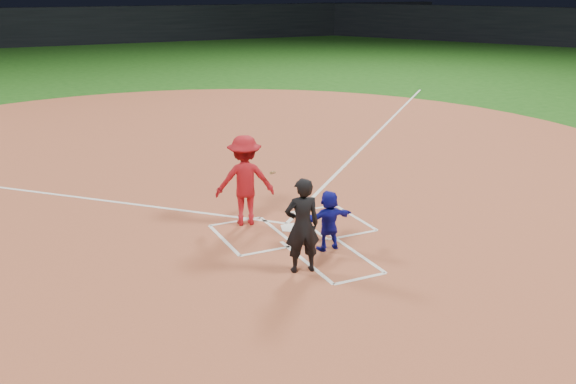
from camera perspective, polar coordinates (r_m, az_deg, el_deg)
name	(u,v)px	position (r m, az deg, el deg)	size (l,w,h in m)	color
ground	(293,229)	(14.01, 0.40, -3.27)	(120.00, 120.00, 0.00)	#184A12
home_plate_dirt	(205,162)	(19.31, -7.41, 2.62)	(28.00, 28.00, 0.01)	#9A4C32
stadium_wall_far	(47,27)	(60.11, -20.63, 13.60)	(80.00, 1.20, 3.20)	black
home_plate	(293,228)	(14.00, 0.40, -3.19)	(0.60, 0.60, 0.02)	white
catcher	(329,220)	(12.74, 3.64, -2.51)	(1.14, 0.36, 1.23)	#1315A0
umpire	(302,226)	(11.64, 1.27, -3.00)	(0.66, 0.43, 1.80)	black
chalk_markings	(213,168)	(18.66, -6.71, 2.13)	(28.35, 17.32, 0.01)	white
batter_at_plate	(245,180)	(13.99, -3.85, 1.04)	(1.55, 1.07, 1.99)	#A11119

